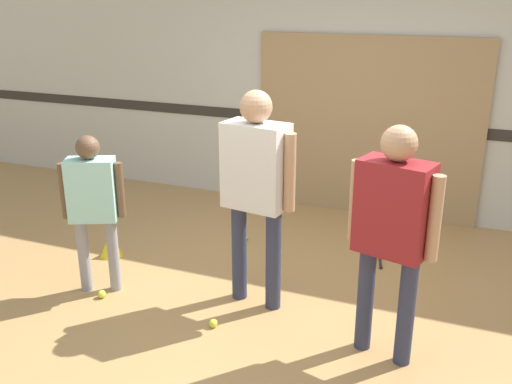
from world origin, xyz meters
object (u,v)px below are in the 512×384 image
object	(u,v)px
racket_spare_on_floor	(379,253)
tennis_ball_stray_right	(102,294)
person_instructor	(256,177)
tennis_ball_near_instructor	(213,323)
person_student_left	(93,198)
training_cone	(111,245)
tennis_ball_stray_left	(245,238)
person_student_right	(393,220)
tennis_ball_by_spare_racket	(364,238)

from	to	relation	value
racket_spare_on_floor	tennis_ball_stray_right	distance (m)	2.62
person_instructor	tennis_ball_near_instructor	world-z (taller)	person_instructor
person_student_left	tennis_ball_stray_right	world-z (taller)	person_student_left
racket_spare_on_floor	training_cone	xyz separation A→B (m)	(-2.39, -1.01, 0.10)
person_student_left	tennis_ball_stray_left	distance (m)	1.76
person_student_right	tennis_ball_near_instructor	size ratio (longest dim) A/B	24.87
person_student_left	training_cone	size ratio (longest dim) A/B	5.99
person_student_left	tennis_ball_by_spare_racket	xyz separation A→B (m)	(1.88, 1.82, -0.80)
person_instructor	person_student_left	distance (m)	1.36
tennis_ball_by_spare_racket	tennis_ball_stray_right	distance (m)	2.64
person_student_left	person_instructor	bearing A→B (deg)	-11.32
tennis_ball_stray_right	person_student_right	bearing A→B (deg)	2.11
training_cone	tennis_ball_near_instructor	bearing A→B (deg)	-27.38
racket_spare_on_floor	tennis_ball_stray_left	bearing A→B (deg)	-94.56
racket_spare_on_floor	tennis_ball_stray_right	xyz separation A→B (m)	(-1.99, -1.71, 0.02)
racket_spare_on_floor	tennis_ball_stray_right	bearing A→B (deg)	-62.65
tennis_ball_by_spare_racket	tennis_ball_stray_right	xyz separation A→B (m)	(-1.79, -1.94, 0.00)
person_instructor	tennis_ball_stray_right	world-z (taller)	person_instructor
tennis_ball_by_spare_racket	tennis_ball_stray_left	world-z (taller)	same
racket_spare_on_floor	tennis_ball_stray_left	world-z (taller)	tennis_ball_stray_left
person_student_left	training_cone	xyz separation A→B (m)	(-0.31, 0.58, -0.72)
person_student_left	racket_spare_on_floor	size ratio (longest dim) A/B	2.56
racket_spare_on_floor	training_cone	world-z (taller)	training_cone
person_instructor	tennis_ball_by_spare_racket	xyz separation A→B (m)	(0.58, 1.52, -1.04)
training_cone	tennis_ball_stray_left	bearing A→B (deg)	37.27
person_student_left	tennis_ball_by_spare_racket	world-z (taller)	person_student_left
tennis_ball_stray_right	training_cone	bearing A→B (deg)	119.60
person_student_right	training_cone	xyz separation A→B (m)	(-2.70, 0.61, -0.90)
tennis_ball_near_instructor	tennis_ball_stray_left	distance (m)	1.60
person_student_left	tennis_ball_stray_left	size ratio (longest dim) A/B	20.44
tennis_ball_near_instructor	person_instructor	bearing A→B (deg)	71.13
person_student_left	training_cone	world-z (taller)	person_student_left
person_student_right	person_instructor	bearing A→B (deg)	-2.31
person_instructor	tennis_ball_stray_right	distance (m)	1.65
tennis_ball_by_spare_racket	training_cone	distance (m)	2.52
person_instructor	person_student_left	xyz separation A→B (m)	(-1.30, -0.30, -0.24)
tennis_ball_by_spare_racket	training_cone	world-z (taller)	training_cone
person_student_right	tennis_ball_by_spare_racket	xyz separation A→B (m)	(-0.51, 1.86, -0.98)
person_instructor	tennis_ball_stray_left	xyz separation A→B (m)	(-0.56, 1.08, -1.04)
person_student_left	tennis_ball_stray_left	bearing A→B (deg)	37.31
tennis_ball_stray_left	tennis_ball_stray_right	xyz separation A→B (m)	(-0.66, -1.50, 0.00)
person_student_right	tennis_ball_stray_left	bearing A→B (deg)	-25.93
person_instructor	tennis_ball_near_instructor	distance (m)	1.15
person_student_left	tennis_ball_near_instructor	world-z (taller)	person_student_left
person_student_left	tennis_ball_stray_left	xyz separation A→B (m)	(0.74, 1.38, -0.80)
tennis_ball_near_instructor	tennis_ball_stray_left	bearing A→B (deg)	104.22
person_student_left	tennis_ball_near_instructor	distance (m)	1.40
person_instructor	person_student_right	size ratio (longest dim) A/B	1.06
racket_spare_on_floor	tennis_ball_by_spare_racket	bearing A→B (deg)	-153.03
tennis_ball_stray_left	person_instructor	bearing A→B (deg)	-62.83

